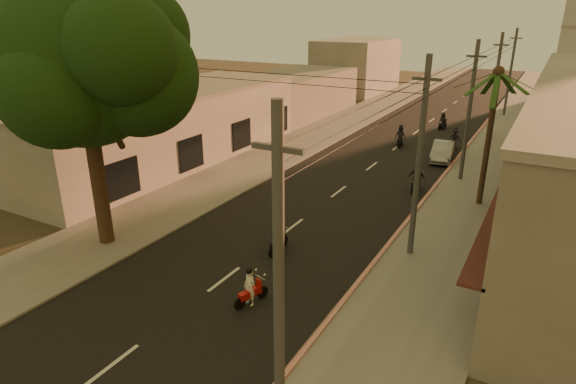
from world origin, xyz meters
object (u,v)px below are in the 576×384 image
object	(u,v)px
scooter_mid_a	(278,237)
parked_car	(443,151)
scooter_far_a	(400,137)
broadleaf_tree	(90,64)
scooter_red	(250,288)
scooter_mid_b	(416,179)
scooter_far_c	(443,122)
palm_tree	(497,80)
scooter_far_b	(454,139)

from	to	relation	value
scooter_mid_a	parked_car	size ratio (longest dim) A/B	0.41
scooter_far_a	parked_car	world-z (taller)	scooter_far_a
broadleaf_tree	scooter_red	world-z (taller)	broadleaf_tree
scooter_mid_b	scooter_far_c	world-z (taller)	scooter_mid_b
palm_tree	scooter_mid_a	xyz separation A→B (m)	(-7.27, -10.76, -6.35)
scooter_far_b	scooter_red	bearing A→B (deg)	-101.30
scooter_far_b	scooter_far_c	bearing A→B (deg)	103.18
broadleaf_tree	scooter_red	bearing A→B (deg)	-7.45
broadleaf_tree	scooter_mid_a	xyz separation A→B (m)	(7.34, 3.09, -7.68)
scooter_far_a	scooter_red	bearing A→B (deg)	-98.28
broadleaf_tree	scooter_mid_b	bearing A→B (deg)	52.99
scooter_far_c	scooter_red	bearing A→B (deg)	-76.75
scooter_mid_b	palm_tree	bearing A→B (deg)	-6.93
scooter_far_a	parked_car	bearing A→B (deg)	-42.06
scooter_far_b	parked_car	size ratio (longest dim) A/B	0.43
scooter_far_b	scooter_far_c	xyz separation A→B (m)	(-2.39, 6.67, -0.10)
parked_car	scooter_far_c	distance (m)	10.58
scooter_far_b	parked_car	distance (m)	3.67
palm_tree	scooter_far_c	distance (m)	20.49
broadleaf_tree	scooter_far_b	bearing A→B (deg)	67.14
scooter_mid_a	parked_car	xyz separation A→B (m)	(3.35, 18.88, -0.10)
scooter_red	scooter_mid_b	bearing A→B (deg)	98.78
broadleaf_tree	parked_car	bearing A→B (deg)	64.05
scooter_mid_a	broadleaf_tree	bearing A→B (deg)	-160.09
scooter_red	scooter_mid_a	bearing A→B (deg)	123.28
scooter_mid_a	scooter_far_b	xyz separation A→B (m)	(3.47, 22.55, 0.04)
scooter_far_a	scooter_far_b	distance (m)	4.32
scooter_mid_b	scooter_far_b	distance (m)	11.36
palm_tree	scooter_far_b	bearing A→B (deg)	107.87
palm_tree	scooter_mid_a	bearing A→B (deg)	-124.03
scooter_mid_a	scooter_far_c	distance (m)	29.24
scooter_mid_b	scooter_far_b	bearing A→B (deg)	89.11
scooter_red	scooter_far_c	xyz separation A→B (m)	(-0.17, 33.43, 0.02)
broadleaf_tree	scooter_mid_b	world-z (taller)	broadleaf_tree
scooter_mid_b	scooter_far_a	world-z (taller)	scooter_mid_b
scooter_far_c	scooter_mid_a	bearing A→B (deg)	-79.14
scooter_mid_b	broadleaf_tree	bearing A→B (deg)	-127.67
palm_tree	scooter_far_a	bearing A→B (deg)	127.24
broadleaf_tree	scooter_red	xyz separation A→B (m)	(8.59, -1.12, -7.76)
palm_tree	scooter_mid_b	bearing A→B (deg)	173.73
scooter_red	palm_tree	bearing A→B (deg)	84.92
scooter_far_b	palm_tree	bearing A→B (deg)	-78.67
scooter_red	broadleaf_tree	bearing A→B (deg)	-170.62
scooter_mid_a	scooter_far_a	xyz separation A→B (m)	(-0.61, 21.13, 0.04)
scooter_mid_b	scooter_far_c	size ratio (longest dim) A/B	1.17
broadleaf_tree	scooter_mid_a	size ratio (longest dim) A/B	6.73
scooter_far_c	parked_car	bearing A→B (deg)	-64.64
palm_tree	scooter_far_b	size ratio (longest dim) A/B	4.38
scooter_far_c	scooter_mid_b	bearing A→B (deg)	-69.62
scooter_mid_a	scooter_mid_b	world-z (taller)	scooter_mid_b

